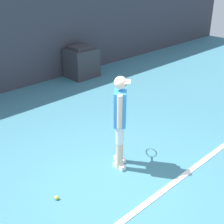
% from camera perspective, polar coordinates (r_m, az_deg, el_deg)
% --- Properties ---
extents(ground_plane, '(24.00, 24.00, 0.00)m').
position_cam_1_polar(ground_plane, '(5.32, 1.01, -13.60)').
color(ground_plane, teal).
extents(court_baseline, '(21.60, 0.10, 0.01)m').
position_cam_1_polar(court_baseline, '(5.02, 5.98, -16.52)').
color(court_baseline, white).
rests_on(court_baseline, ground_plane).
extents(tennis_player, '(0.70, 0.65, 1.71)m').
position_cam_1_polar(tennis_player, '(5.37, 1.50, -1.09)').
color(tennis_player, beige).
rests_on(tennis_player, ground_plane).
extents(tennis_ball, '(0.07, 0.07, 0.07)m').
position_cam_1_polar(tennis_ball, '(5.15, -10.10, -15.16)').
color(tennis_ball, '#D1E533').
rests_on(tennis_ball, ground_plane).
extents(covered_chair, '(0.94, 0.80, 1.02)m').
position_cam_1_polar(covered_chair, '(10.23, -5.58, 9.07)').
color(covered_chair, '#333338').
rests_on(covered_chair, ground_plane).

